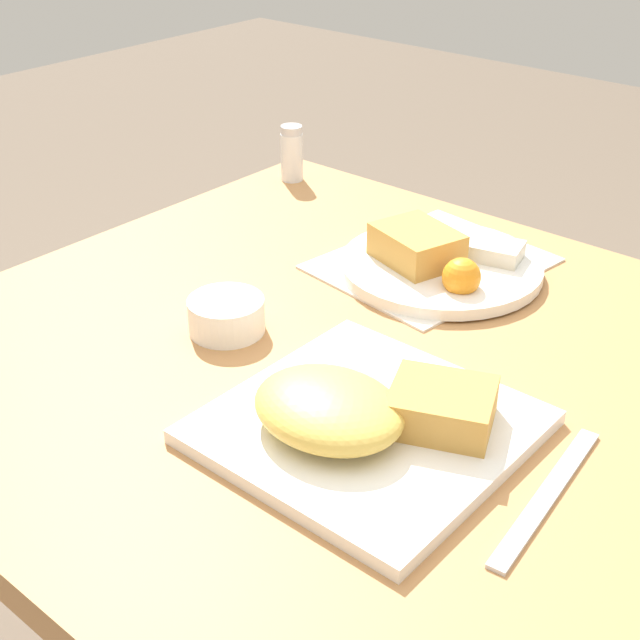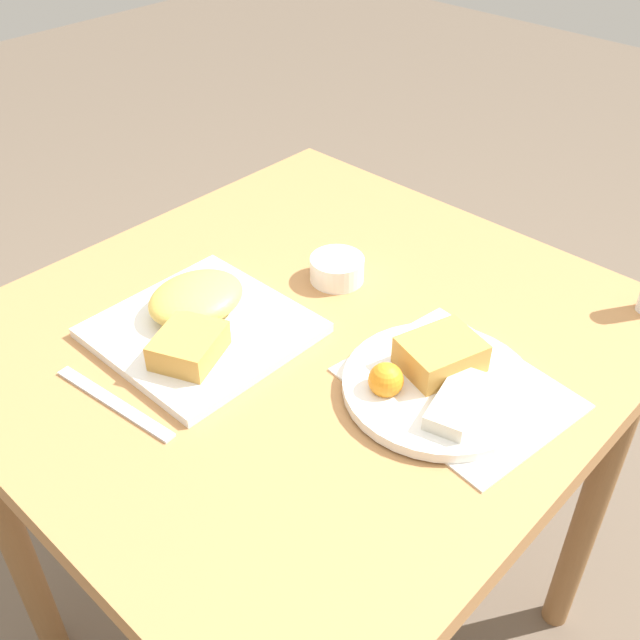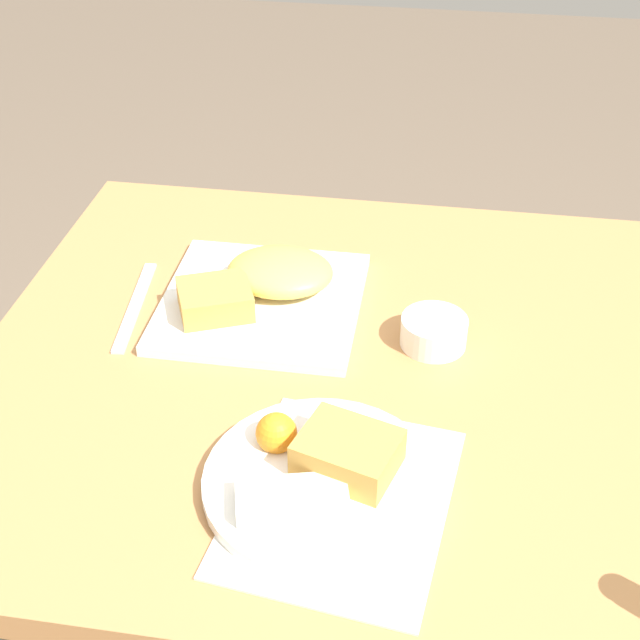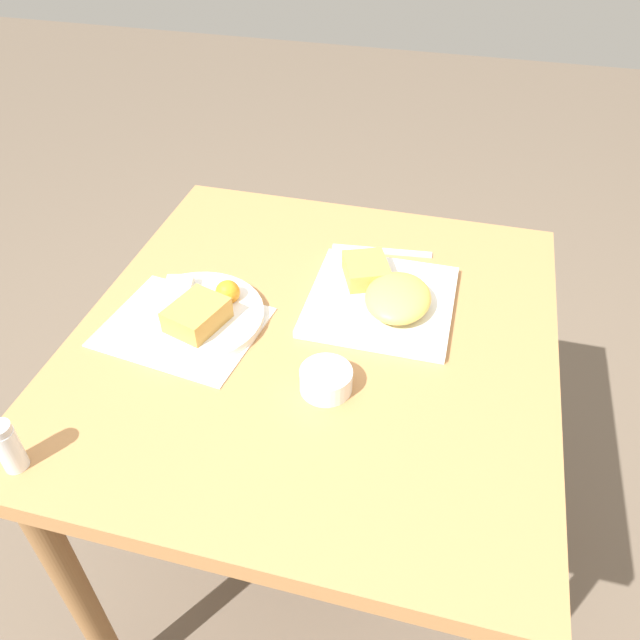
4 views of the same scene
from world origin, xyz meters
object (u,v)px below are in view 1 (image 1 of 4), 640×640
plate_oval_far (439,260)px  sauce_ramekin (226,314)px  plate_square_near (363,417)px  butter_knife (547,495)px  salt_shaker (292,157)px

plate_oval_far → sauce_ramekin: plate_oval_far is taller
plate_square_near → butter_knife: bearing=11.9°
sauce_ramekin → butter_knife: sauce_ramekin is taller
sauce_ramekin → salt_shaker: bearing=123.2°
salt_shaker → butter_knife: 0.75m
plate_oval_far → salt_shaker: salt_shaker is taller
plate_oval_far → sauce_ramekin: bearing=-110.9°
plate_square_near → salt_shaker: 0.64m
plate_square_near → plate_oval_far: 0.33m
sauce_ramekin → butter_knife: bearing=-2.6°
plate_oval_far → salt_shaker: bearing=160.8°
plate_square_near → salt_shaker: (-0.47, 0.43, 0.01)m
plate_square_near → sauce_ramekin: size_ratio=3.13×
sauce_ramekin → salt_shaker: 0.45m
plate_square_near → sauce_ramekin: bearing=166.9°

